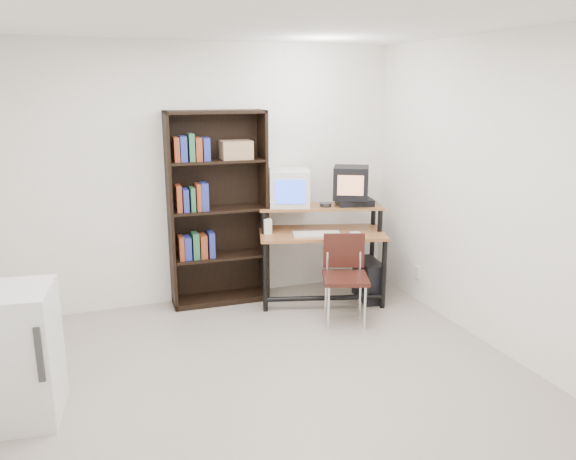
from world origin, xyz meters
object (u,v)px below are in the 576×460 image
object	(u,v)px
pc_tower	(368,280)
school_chair	(345,269)
bookshelf	(217,207)
crt_tv	(351,183)
crt_monitor	(290,188)
computer_desk	(321,235)
mini_fridge	(14,355)

from	to	relation	value
pc_tower	school_chair	world-z (taller)	school_chair
pc_tower	bookshelf	world-z (taller)	bookshelf
pc_tower	bookshelf	xyz separation A→B (m)	(-1.48, 0.51, 0.79)
crt_tv	school_chair	bearing A→B (deg)	-91.35
crt_monitor	school_chair	distance (m)	1.07
crt_tv	pc_tower	xyz separation A→B (m)	(0.13, -0.20, -1.01)
pc_tower	computer_desk	bearing A→B (deg)	165.89
crt_monitor	school_chair	world-z (taller)	crt_monitor
school_chair	bookshelf	xyz separation A→B (m)	(-1.00, 0.91, 0.49)
computer_desk	bookshelf	xyz separation A→B (m)	(-1.01, 0.33, 0.30)
computer_desk	pc_tower	bearing A→B (deg)	-4.95
pc_tower	bookshelf	distance (m)	1.75
bookshelf	crt_monitor	bearing A→B (deg)	-5.94
school_chair	bookshelf	bearing A→B (deg)	157.66
crt_tv	mini_fridge	xyz separation A→B (m)	(-3.12, -1.32, -0.76)
crt_monitor	bookshelf	world-z (taller)	bookshelf
computer_desk	bookshelf	distance (m)	1.11
computer_desk	crt_monitor	distance (m)	0.58
school_chair	crt_monitor	bearing A→B (deg)	127.44
pc_tower	mini_fridge	size ratio (longest dim) A/B	0.49
mini_fridge	school_chair	bearing A→B (deg)	22.14
crt_tv	mini_fridge	size ratio (longest dim) A/B	0.52
school_chair	pc_tower	bearing A→B (deg)	59.79
bookshelf	pc_tower	bearing A→B (deg)	-17.19
computer_desk	school_chair	bearing A→B (deg)	-75.03
mini_fridge	pc_tower	bearing A→B (deg)	26.57
pc_tower	bookshelf	bearing A→B (deg)	167.88
crt_monitor	mini_fridge	distance (m)	3.03
computer_desk	pc_tower	xyz separation A→B (m)	(0.47, -0.18, -0.48)
crt_monitor	pc_tower	size ratio (longest dim) A/B	1.13
computer_desk	crt_monitor	xyz separation A→B (m)	(-0.27, 0.23, 0.47)
bookshelf	crt_tv	bearing A→B (deg)	-10.93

